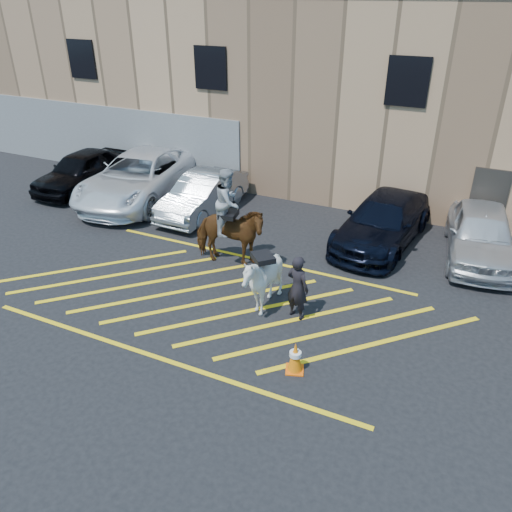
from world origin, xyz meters
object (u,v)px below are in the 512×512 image
at_px(car_silver_sedan, 203,194).
at_px(handler, 298,287).
at_px(traffic_cone, 295,357).
at_px(car_blue_suv, 383,221).
at_px(car_white_suv, 481,233).
at_px(car_white_pickup, 140,177).
at_px(saddled_white, 263,280).
at_px(mounted_bay, 229,228).
at_px(car_black_suv, 82,170).

height_order(car_silver_sedan, handler, handler).
xyz_separation_m(handler, traffic_cone, (0.68, -1.87, -0.47)).
relative_size(car_blue_suv, car_white_suv, 1.10).
height_order(car_silver_sedan, traffic_cone, car_silver_sedan).
xyz_separation_m(car_white_pickup, saddled_white, (7.31, -4.90, -0.03)).
bearing_deg(mounted_bay, traffic_cone, -46.14).
bearing_deg(car_silver_sedan, car_white_pickup, 177.38).
bearing_deg(car_white_suv, traffic_cone, -120.70).
relative_size(car_blue_suv, saddled_white, 2.49).
height_order(car_black_suv, car_blue_suv, car_black_suv).
bearing_deg(handler, car_blue_suv, -83.77).
height_order(car_black_suv, car_white_pickup, car_white_pickup).
bearing_deg(car_silver_sedan, traffic_cone, -45.96).
distance_m(car_white_pickup, car_blue_suv, 9.19).
relative_size(car_white_suv, traffic_cone, 6.27).
height_order(car_blue_suv, traffic_cone, car_blue_suv).
height_order(car_blue_suv, car_white_suv, car_white_suv).
relative_size(car_silver_sedan, car_blue_suv, 0.85).
bearing_deg(handler, saddled_white, 21.18).
bearing_deg(car_blue_suv, car_silver_sedan, -169.64).
distance_m(car_white_suv, mounted_bay, 7.45).
relative_size(car_white_pickup, traffic_cone, 8.52).
distance_m(car_white_suv, traffic_cone, 7.76).
relative_size(car_white_pickup, handler, 3.71).
relative_size(car_black_suv, car_white_pickup, 0.71).
bearing_deg(car_silver_sedan, mounted_bay, -47.40).
distance_m(car_black_suv, handler, 11.93).
relative_size(saddled_white, traffic_cone, 2.76).
distance_m(car_blue_suv, handler, 5.09).
bearing_deg(car_black_suv, handler, -23.72).
distance_m(car_silver_sedan, traffic_cone, 8.88).
xyz_separation_m(car_white_pickup, car_white_suv, (12.01, 0.37, -0.08)).
distance_m(car_blue_suv, traffic_cone, 6.89).
distance_m(handler, mounted_bay, 3.22).
distance_m(car_black_suv, car_silver_sedan, 5.62).
xyz_separation_m(handler, saddled_white, (-0.89, -0.06, -0.00)).
distance_m(car_silver_sedan, saddled_white, 6.48).
bearing_deg(car_white_pickup, car_white_suv, -5.41).
height_order(car_white_pickup, traffic_cone, car_white_pickup).
xyz_separation_m(saddled_white, traffic_cone, (1.56, -1.82, -0.47)).
relative_size(car_black_suv, mounted_bay, 1.53).
height_order(car_white_pickup, handler, car_white_pickup).
xyz_separation_m(car_blue_suv, mounted_bay, (-3.72, -3.32, 0.44)).
height_order(car_white_suv, mounted_bay, mounted_bay).
distance_m(car_white_pickup, car_white_suv, 12.02).
bearing_deg(car_blue_suv, mounted_bay, -131.02).
xyz_separation_m(car_silver_sedan, mounted_bay, (2.61, -2.97, 0.46)).
height_order(car_silver_sedan, mounted_bay, mounted_bay).
height_order(car_black_suv, saddled_white, saddled_white).
height_order(car_white_pickup, car_white_suv, car_white_pickup).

